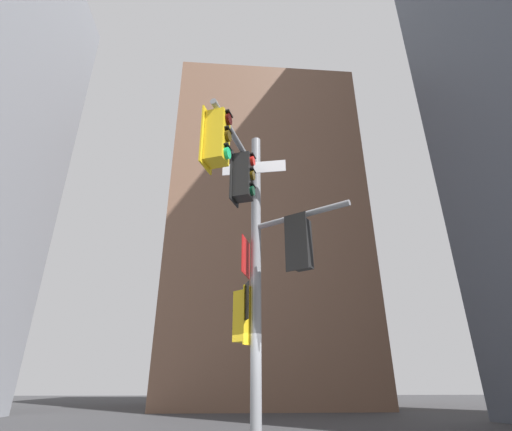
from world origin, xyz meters
TOP-DOWN VIEW (x-y plane):
  - building_mid_block at (2.65, 26.35)m, footprint 15.85×15.85m
  - signal_pole_assembly at (-0.08, -0.55)m, footprint 2.80×2.84m

SIDE VIEW (x-z plane):
  - signal_pole_assembly at x=-0.08m, z-range 0.63..7.64m
  - building_mid_block at x=2.65m, z-range 0.00..28.67m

